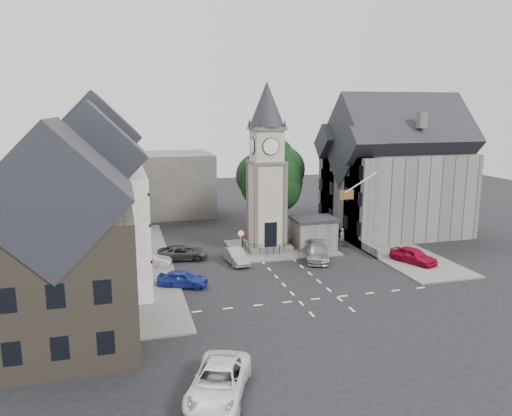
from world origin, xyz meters
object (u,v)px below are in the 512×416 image
object	(u,v)px
stone_shelter	(314,232)
car_east_red	(413,256)
clock_tower	(267,168)
pedestrian	(342,237)
car_west_blue	(183,279)

from	to	relation	value
stone_shelter	car_east_red	world-z (taller)	stone_shelter
car_east_red	clock_tower	bearing A→B (deg)	123.08
clock_tower	car_east_red	bearing A→B (deg)	-34.32
pedestrian	clock_tower	bearing A→B (deg)	-12.77
car_east_red	pedestrian	bearing A→B (deg)	92.35
clock_tower	car_east_red	world-z (taller)	clock_tower
stone_shelter	pedestrian	size ratio (longest dim) A/B	2.49
stone_shelter	car_west_blue	bearing A→B (deg)	-150.84
car_east_red	stone_shelter	bearing A→B (deg)	109.72
clock_tower	pedestrian	xyz separation A→B (m)	(8.00, -0.33, -7.26)
stone_shelter	car_east_red	bearing A→B (deg)	-47.68
car_west_blue	clock_tower	bearing A→B (deg)	-26.84
clock_tower	stone_shelter	distance (m)	8.15
car_west_blue	pedestrian	size ratio (longest dim) A/B	2.28
stone_shelter	pedestrian	distance (m)	3.28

